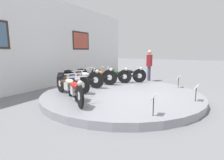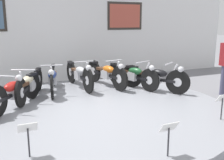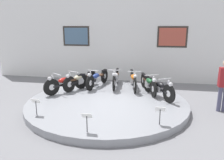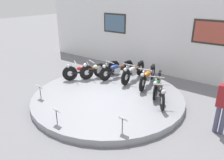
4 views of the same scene
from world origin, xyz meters
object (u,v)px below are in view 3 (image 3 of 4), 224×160
(motorcycle_silver, at_px, (116,78))
(motorcycle_green, at_px, (148,83))
(motorcycle_red, at_px, (66,83))
(info_placard_front_centre, at_px, (87,118))
(visitor_standing, at_px, (224,82))
(motorcycle_orange, at_px, (133,79))
(motorcycle_black, at_px, (158,87))
(info_placard_front_right, at_px, (160,112))
(motorcycle_blue, at_px, (97,78))
(info_placard_front_left, at_px, (36,103))
(motorcycle_cream, at_px, (80,80))

(motorcycle_silver, distance_m, motorcycle_green, 1.50)
(motorcycle_red, xyz_separation_m, motorcycle_silver, (1.77, 1.13, 0.01))
(info_placard_front_centre, bearing_deg, visitor_standing, 34.47)
(motorcycle_orange, relative_size, motorcycle_black, 1.17)
(motorcycle_red, height_order, motorcycle_silver, motorcycle_silver)
(info_placard_front_centre, height_order, info_placard_front_right, same)
(info_placard_front_centre, bearing_deg, motorcycle_orange, 79.27)
(motorcycle_blue, relative_size, motorcycle_orange, 0.97)
(info_placard_front_right, bearing_deg, info_placard_front_left, 180.00)
(motorcycle_blue, height_order, info_placard_front_centre, motorcycle_blue)
(motorcycle_silver, bearing_deg, motorcycle_cream, -158.68)
(motorcycle_silver, bearing_deg, info_placard_front_left, -117.08)
(motorcycle_green, height_order, info_placard_front_centre, motorcycle_green)
(info_placard_front_left, distance_m, info_placard_front_centre, 1.92)
(motorcycle_blue, bearing_deg, motorcycle_red, -135.29)
(info_placard_front_left, height_order, visitor_standing, visitor_standing)
(motorcycle_red, height_order, motorcycle_green, motorcycle_red)
(motorcycle_green, xyz_separation_m, info_placard_front_left, (-3.17, -2.91, -0.01))
(motorcycle_blue, relative_size, motorcycle_silver, 0.96)
(motorcycle_cream, bearing_deg, motorcycle_blue, 32.63)
(info_placard_front_right, bearing_deg, motorcycle_blue, 127.47)
(motorcycle_cream, relative_size, info_placard_front_centre, 3.60)
(motorcycle_black, xyz_separation_m, info_placard_front_right, (-0.00, -2.32, -0.02))
(motorcycle_black, xyz_separation_m, info_placard_front_left, (-3.54, -2.32, -0.02))
(motorcycle_red, relative_size, motorcycle_orange, 0.81)
(motorcycle_silver, bearing_deg, motorcycle_orange, -10.58)
(motorcycle_green, height_order, motorcycle_black, motorcycle_black)
(motorcycle_blue, xyz_separation_m, info_placard_front_right, (2.54, -3.31, -0.02))
(motorcycle_blue, bearing_deg, motorcycle_cream, -147.37)
(motorcycle_cream, height_order, info_placard_front_left, motorcycle_cream)
(motorcycle_cream, bearing_deg, motorcycle_silver, 21.32)
(motorcycle_silver, height_order, visitor_standing, visitor_standing)
(motorcycle_black, height_order, info_placard_front_centre, motorcycle_black)
(info_placard_front_centre, height_order, visitor_standing, visitor_standing)
(motorcycle_silver, xyz_separation_m, motorcycle_green, (1.40, -0.55, -0.02))
(motorcycle_orange, xyz_separation_m, info_placard_front_left, (-2.54, -3.32, -0.03))
(visitor_standing, bearing_deg, motorcycle_silver, 157.39)
(motorcycle_orange, bearing_deg, info_placard_front_centre, -100.73)
(motorcycle_cream, xyz_separation_m, motorcycle_silver, (1.41, 0.55, 0.02))
(motorcycle_orange, height_order, motorcycle_black, motorcycle_orange)
(motorcycle_black, xyz_separation_m, visitor_standing, (2.05, -0.46, 0.39))
(info_placard_front_centre, bearing_deg, motorcycle_green, 69.11)
(info_placard_front_left, relative_size, info_placard_front_centre, 1.00)
(visitor_standing, bearing_deg, motorcycle_black, 167.50)
(motorcycle_red, bearing_deg, visitor_standing, -4.67)
(info_placard_front_left, distance_m, info_placard_front_right, 3.53)
(info_placard_front_left, bearing_deg, info_placard_front_right, 0.00)
(motorcycle_orange, distance_m, info_placard_front_left, 4.18)
(visitor_standing, bearing_deg, info_placard_front_centre, -145.53)
(motorcycle_green, xyz_separation_m, info_placard_front_centre, (-1.40, -3.67, -0.01))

